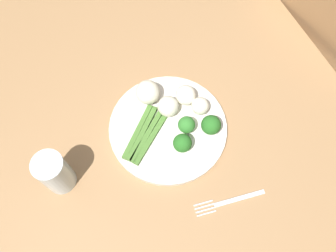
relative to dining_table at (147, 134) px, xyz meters
name	(u,v)px	position (x,y,z in m)	size (l,w,h in m)	color
ground_plane	(155,192)	(0.00, 0.00, -0.66)	(6.00, 6.00, 0.02)	#B7A88E
dining_table	(147,134)	(0.00, 0.00, 0.00)	(1.49, 1.04, 0.73)	#9E754C
chair	(311,58)	(0.09, -0.66, -0.15)	(0.45, 0.45, 0.87)	#9E754C
plate	(168,128)	(-0.04, -0.04, 0.09)	(0.29, 0.29, 0.01)	silver
asparagus_bundle	(145,135)	(-0.04, 0.02, 0.11)	(0.13, 0.15, 0.01)	#47752D
broccoli_left	(187,125)	(-0.07, -0.08, 0.13)	(0.04, 0.04, 0.05)	#609E3D
broccoli_right	(211,125)	(-0.10, -0.13, 0.13)	(0.05, 0.05, 0.06)	#568E33
broccoli_front_left	(182,143)	(-0.11, -0.05, 0.13)	(0.04, 0.04, 0.05)	#568E33
cauliflower_outer_edge	(148,92)	(0.05, -0.03, 0.13)	(0.06, 0.06, 0.06)	silver
cauliflower_edge	(186,95)	(0.01, -0.11, 0.13)	(0.05, 0.05, 0.05)	white
cauliflower_mid	(168,106)	(-0.01, -0.06, 0.13)	(0.05, 0.05, 0.05)	silver
cauliflower_near_center	(200,106)	(-0.04, -0.13, 0.12)	(0.04, 0.04, 0.04)	silver
fork	(229,202)	(-0.26, -0.09, 0.09)	(0.04, 0.17, 0.00)	silver
water_glass	(55,173)	(-0.06, 0.23, 0.15)	(0.07, 0.07, 0.12)	silver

